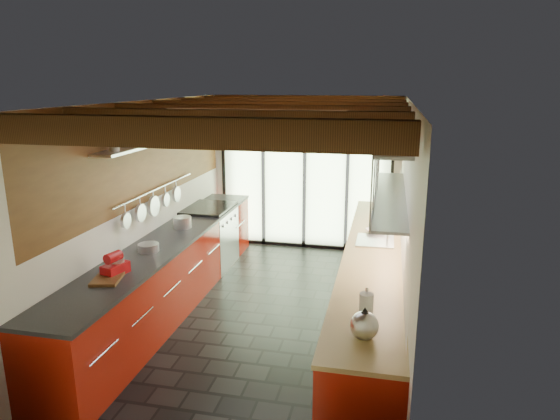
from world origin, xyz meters
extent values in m
plane|color=black|center=(0.00, 0.00, 0.00)|extent=(5.50, 5.50, 0.00)
plane|color=silver|center=(0.00, 2.75, 1.30)|extent=(3.20, 0.00, 3.20)
plane|color=silver|center=(0.00, -2.75, 1.30)|extent=(3.20, 0.00, 3.20)
plane|color=silver|center=(-1.60, 0.00, 1.30)|extent=(0.00, 5.50, 5.50)
plane|color=silver|center=(1.60, 0.00, 1.30)|extent=(0.00, 5.50, 5.50)
plane|color=#472814|center=(0.00, 0.00, 2.60)|extent=(5.50, 5.50, 0.00)
cube|color=#593316|center=(0.00, -2.25, 2.48)|extent=(3.14, 0.14, 0.22)
cube|color=#593316|center=(0.00, -1.35, 2.48)|extent=(3.14, 0.14, 0.22)
cube|color=#593316|center=(0.00, -0.45, 2.48)|extent=(3.14, 0.14, 0.22)
cube|color=#593316|center=(0.00, 0.45, 2.48)|extent=(3.14, 0.14, 0.22)
cube|color=#593316|center=(0.00, 1.35, 2.48)|extent=(3.14, 0.14, 0.22)
cube|color=#593316|center=(0.00, 2.25, 2.48)|extent=(3.14, 0.14, 0.22)
cube|color=brown|center=(0.00, 2.71, 2.35)|extent=(3.14, 0.06, 0.50)
plane|color=brown|center=(-1.57, 0.20, 1.98)|extent=(0.00, 4.90, 4.90)
plane|color=#C6EAAD|center=(0.00, 2.73, 1.08)|extent=(2.90, 0.00, 2.90)
cube|color=black|center=(-1.45, 2.72, 1.07)|extent=(0.05, 0.04, 2.15)
cube|color=black|center=(1.45, 2.72, 1.07)|extent=(0.05, 0.04, 2.15)
cube|color=black|center=(0.00, 2.69, 1.07)|extent=(0.06, 0.05, 2.15)
cube|color=black|center=(0.00, 2.69, 2.15)|extent=(2.90, 0.05, 0.06)
cylinder|color=red|center=(0.00, 2.67, 2.35)|extent=(0.34, 0.04, 0.34)
cylinder|color=beige|center=(0.00, 2.65, 2.35)|extent=(0.28, 0.02, 0.28)
cube|color=maroon|center=(-1.28, 0.00, 0.44)|extent=(0.65, 5.00, 0.88)
cube|color=black|center=(-1.28, 0.00, 0.90)|extent=(0.68, 5.00, 0.04)
cube|color=silver|center=(-1.28, 1.45, 0.44)|extent=(0.66, 0.90, 0.90)
cube|color=black|center=(-1.28, 1.45, 0.93)|extent=(0.65, 0.90, 0.06)
cube|color=maroon|center=(1.28, 0.00, 0.44)|extent=(0.65, 5.00, 0.88)
cube|color=#987A4A|center=(1.28, 0.00, 0.90)|extent=(0.68, 5.00, 0.04)
cube|color=white|center=(0.95, 0.40, 0.44)|extent=(0.02, 0.60, 0.84)
cube|color=silver|center=(1.28, 0.40, 0.93)|extent=(0.45, 0.52, 0.02)
cylinder|color=silver|center=(1.42, 0.40, 1.10)|extent=(0.02, 0.02, 0.34)
torus|color=silver|center=(1.36, 0.40, 1.27)|extent=(0.14, 0.02, 0.14)
plane|color=silver|center=(1.26, 0.30, 1.85)|extent=(0.00, 3.00, 3.00)
cube|color=#9EA0A5|center=(1.43, 0.30, 1.51)|extent=(0.34, 3.00, 0.03)
cube|color=#9EA0A5|center=(1.43, 0.30, 2.19)|extent=(0.34, 3.00, 0.03)
cylinder|color=silver|center=(-1.54, 0.30, 1.47)|extent=(0.02, 2.20, 0.02)
cube|color=silver|center=(-1.45, 0.20, 2.10)|extent=(0.28, 2.60, 0.03)
cylinder|color=silver|center=(-1.50, -0.60, 1.29)|extent=(0.04, 0.18, 0.18)
cylinder|color=silver|center=(-1.50, -0.25, 1.29)|extent=(0.04, 0.22, 0.22)
cylinder|color=silver|center=(-1.50, 0.10, 1.29)|extent=(0.04, 0.26, 0.26)
cylinder|color=silver|center=(-1.50, 0.45, 1.29)|extent=(0.04, 0.18, 0.18)
cylinder|color=silver|center=(-1.50, 0.80, 1.29)|extent=(0.04, 0.22, 0.22)
cube|color=#B70E12|center=(-1.27, -1.27, 0.98)|extent=(0.22, 0.30, 0.12)
cylinder|color=#B70E12|center=(-1.27, -1.29, 1.11)|extent=(0.15, 0.20, 0.11)
cylinder|color=silver|center=(-1.27, -1.22, 1.02)|extent=(0.17, 0.17, 0.12)
cylinder|color=silver|center=(-1.27, 0.44, 1.00)|extent=(0.26, 0.26, 0.15)
cylinder|color=silver|center=(-1.27, -0.55, 0.97)|extent=(0.28, 0.28, 0.09)
cube|color=brown|center=(-1.27, -1.43, 0.94)|extent=(0.33, 0.41, 0.03)
sphere|color=silver|center=(1.27, -2.03, 1.03)|extent=(0.26, 0.26, 0.22)
cone|color=black|center=(1.27, -2.03, 1.15)|extent=(0.09, 0.09, 0.06)
cylinder|color=silver|center=(1.27, -1.91, 1.04)|extent=(0.04, 0.09, 0.05)
cylinder|color=white|center=(1.27, -1.80, 1.05)|extent=(0.14, 0.14, 0.26)
cylinder|color=silver|center=(1.27, -1.80, 1.21)|extent=(0.03, 0.03, 0.05)
imported|color=silver|center=(1.27, 1.14, 1.02)|extent=(0.11, 0.11, 0.20)
imported|color=silver|center=(1.27, 0.71, 0.95)|extent=(0.31, 0.31, 0.06)
camera|label=1|loc=(1.38, -5.55, 2.83)|focal=32.00mm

